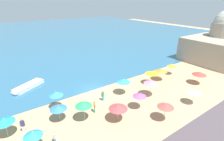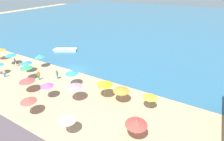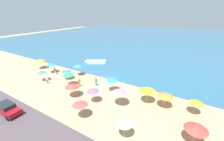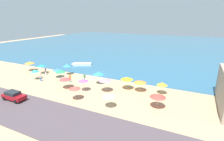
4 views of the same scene
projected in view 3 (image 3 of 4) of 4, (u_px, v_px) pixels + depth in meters
name	position (u px, v px, depth m)	size (l,w,h in m)	color
ground_plane	(108.00, 79.00, 30.80)	(160.00, 160.00, 0.00)	tan
sea	(168.00, 39.00, 74.34)	(150.00, 110.00, 0.05)	#2C5E7E
coastal_road	(21.00, 138.00, 16.54)	(80.00, 8.00, 0.06)	#4B4046
beach_umbrella_0	(42.00, 72.00, 29.32)	(1.85, 1.85, 2.34)	#B2B2B7
beach_umbrella_1	(148.00, 90.00, 22.24)	(2.32, 2.32, 2.48)	#B2B2B7
beach_umbrella_2	(196.00, 102.00, 19.78)	(1.86, 1.86, 2.23)	#B2B2B7
beach_umbrella_3	(196.00, 127.00, 15.28)	(2.38, 2.38, 2.37)	#B2B2B7
beach_umbrella_4	(165.00, 96.00, 21.25)	(2.30, 2.30, 2.15)	#B2B2B7
beach_umbrella_5	(66.00, 71.00, 30.07)	(2.08, 2.08, 2.17)	#B2B2B7
beach_umbrella_6	(112.00, 79.00, 25.25)	(2.11, 2.11, 2.69)	#B2B2B7
beach_umbrella_7	(72.00, 86.00, 23.90)	(2.30, 2.30, 2.29)	#B2B2B7
beach_umbrella_8	(124.00, 122.00, 16.05)	(1.87, 1.87, 2.24)	#B2B2B7
beach_umbrella_9	(68.00, 74.00, 27.29)	(2.05, 2.05, 2.72)	#B2B2B7
beach_umbrella_10	(120.00, 91.00, 21.51)	(2.29, 2.29, 2.60)	#B2B2B7
beach_umbrella_11	(93.00, 90.00, 22.27)	(1.84, 1.84, 2.42)	#B2B2B7
beach_umbrella_12	(80.00, 104.00, 19.01)	(1.98, 1.98, 2.39)	#B2B2B7
beach_umbrella_13	(40.00, 60.00, 35.68)	(2.44, 2.44, 2.49)	#B2B2B7
beach_umbrella_14	(51.00, 64.00, 33.22)	(2.12, 2.12, 2.39)	#B2B2B7
beach_umbrella_15	(78.00, 65.00, 31.63)	(1.85, 1.85, 2.70)	#B2B2B7
bather_0	(47.00, 79.00, 28.56)	(0.35, 0.53, 1.67)	#3A75DB
bather_1	(55.00, 70.00, 32.60)	(0.54, 0.33, 1.82)	white
bather_2	(96.00, 81.00, 27.74)	(0.57, 0.25, 1.65)	teal
bather_3	(79.00, 82.00, 27.48)	(0.34, 0.53, 1.71)	#14A88C
parked_car_2	(7.00, 108.00, 20.21)	(4.12, 1.87, 1.48)	maroon
skiff_nearshore	(96.00, 62.00, 40.33)	(5.53, 4.09, 0.58)	silver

